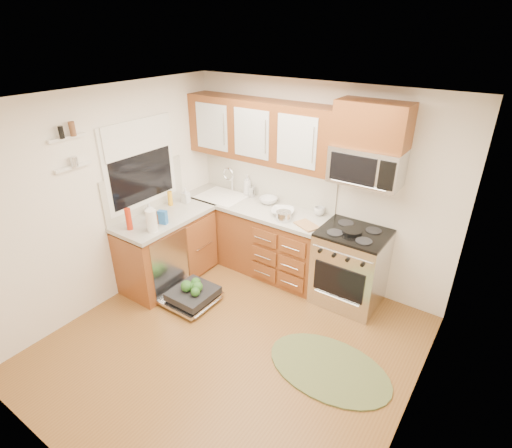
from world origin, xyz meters
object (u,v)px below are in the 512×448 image
Objects in this scene: dishwasher at (191,295)px; skillet at (352,232)px; paper_towel_roll at (152,221)px; microwave at (367,166)px; rug at (329,368)px; cutting_board at (307,225)px; sink at (222,205)px; cup at (319,211)px; bowl_b at (268,200)px; range at (350,267)px; bowl_a at (283,212)px; upper_cabinets at (260,131)px; stock_pot at (284,216)px.

skillet reaches higher than dishwasher.
paper_towel_roll reaches higher than skillet.
rug is at bearing -76.10° from microwave.
sink is at bearing 174.77° from cutting_board.
dishwasher is 1.89m from cup.
rug is at bearing -39.48° from bowl_b.
bowl_b is at bearing 172.42° from range.
cup reaches higher than bowl_a.
sink is 2.57× the size of bowl_b.
dishwasher is at bearing -101.39° from bowl_b.
paper_towel_roll reaches higher than bowl_a.
rug is 1.49m from skillet.
upper_cabinets is at bearing 160.22° from bowl_a.
range is at bearing -5.89° from upper_cabinets.
rug is at bearing -41.77° from bowl_a.
microwave is at bearing 39.07° from dishwasher.
skillet reaches higher than rug.
stock_pot reaches higher than dishwasher.
skillet is 0.84m from stock_pot.
stock_pot is at bearing -7.88° from sink.
rug is (1.85, -0.01, -0.09)m from dishwasher.
microwave is at bearing 35.56° from paper_towel_roll.
skillet is 0.79× the size of cutting_board.
microwave is 5.71× the size of cup.
cup is (-0.55, 0.22, 0.50)m from range.
microwave is 4.09× the size of stock_pot.
sink reaches higher than dishwasher.
bowl_b is at bearing 177.76° from microwave.
sink is at bearing -170.51° from cup.
sink is at bearing -176.15° from microwave.
cutting_board is (1.01, 0.99, 0.84)m from dishwasher.
stock_pot is 0.77× the size of bowl_b.
sink is 3.34× the size of stock_pot.
cup is (-0.02, 0.36, 0.04)m from cutting_board.
sink is 2.73× the size of skillet.
range is at bearing 0.30° from sink.
microwave is at bearing 18.43° from stock_pot.
paper_towel_roll is at bearing -147.75° from skillet.
sink is 2.15× the size of cutting_board.
rug is 4.79× the size of paper_towel_roll.
bowl_a is (0.99, 1.24, -0.10)m from paper_towel_roll.
range is at bearing 105.30° from rug.
microwave reaches higher than dishwasher.
microwave reaches higher than skillet.
bowl_b is (-1.59, 1.31, 0.95)m from rug.
dishwasher reaches higher than rug.
bowl_b is (0.13, 0.03, -0.91)m from upper_cabinets.
rug is 2.48m from paper_towel_roll.
bowl_b is at bearing 157.51° from cutting_board.
upper_cabinets is 1.24m from cup.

